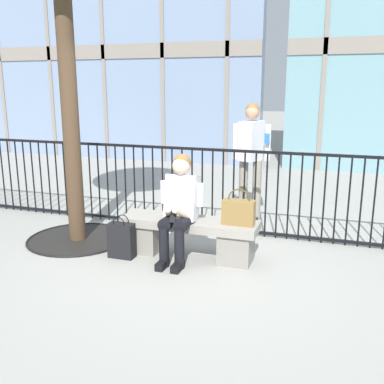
# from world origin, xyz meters

# --- Properties ---
(ground_plane) EXTENTS (60.00, 60.00, 0.00)m
(ground_plane) POSITION_xyz_m (0.00, 0.00, 0.00)
(ground_plane) COLOR #9E9B93
(stone_bench) EXTENTS (1.60, 0.44, 0.45)m
(stone_bench) POSITION_xyz_m (0.00, 0.00, 0.27)
(stone_bench) COLOR gray
(stone_bench) RESTS_ON ground
(seated_person_with_phone) EXTENTS (0.52, 0.66, 1.21)m
(seated_person_with_phone) POSITION_xyz_m (-0.07, -0.13, 0.65)
(seated_person_with_phone) COLOR black
(seated_person_with_phone) RESTS_ON ground
(handbag_on_bench) EXTENTS (0.36, 0.14, 0.41)m
(handbag_on_bench) POSITION_xyz_m (0.58, -0.01, 0.60)
(handbag_on_bench) COLOR olive
(handbag_on_bench) RESTS_ON stone_bench
(shopping_bag) EXTENTS (0.30, 0.15, 0.50)m
(shopping_bag) POSITION_xyz_m (-0.73, -0.29, 0.21)
(shopping_bag) COLOR black
(shopping_bag) RESTS_ON ground
(bystander_at_railing) EXTENTS (0.55, 0.43, 1.71)m
(bystander_at_railing) POSITION_xyz_m (0.37, 1.66, 1.00)
(bystander_at_railing) COLOR gray
(bystander_at_railing) RESTS_ON ground
(plaza_railing) EXTENTS (9.30, 0.04, 1.15)m
(plaza_railing) POSITION_xyz_m (-0.00, 0.96, 0.58)
(plaza_railing) COLOR black
(plaza_railing) RESTS_ON ground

